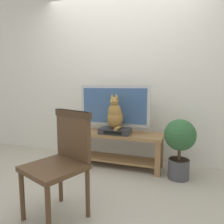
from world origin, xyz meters
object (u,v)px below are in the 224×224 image
object	(u,v)px
wooden_chair	(63,156)
book_stack	(80,128)
tv_stand	(113,143)
potted_plant	(180,143)
tv	(114,107)
media_box	(115,131)
cat	(115,115)

from	to	relation	value
wooden_chair	book_stack	distance (m)	1.26
tv_stand	wooden_chair	world-z (taller)	wooden_chair
wooden_chair	potted_plant	xyz separation A→B (m)	(0.95, 1.09, -0.09)
wooden_chair	potted_plant	size ratio (longest dim) A/B	1.25
tv	media_box	world-z (taller)	tv
tv_stand	book_stack	distance (m)	0.53
tv	book_stack	bearing A→B (deg)	-168.28
tv	potted_plant	bearing A→B (deg)	-11.82
potted_plant	tv	bearing A→B (deg)	168.18
media_box	cat	bearing A→B (deg)	-85.44
cat	wooden_chair	distance (m)	1.16
tv_stand	cat	world-z (taller)	cat
tv_stand	potted_plant	xyz separation A→B (m)	(0.90, -0.14, 0.12)
tv_stand	wooden_chair	bearing A→B (deg)	-92.45
cat	book_stack	world-z (taller)	cat
tv_stand	tv	size ratio (longest dim) A/B	1.37
media_box	wooden_chair	xyz separation A→B (m)	(-0.11, -1.15, 0.01)
tv_stand	wooden_chair	size ratio (longest dim) A/B	1.50
tv	cat	distance (m)	0.18
cat	wooden_chair	size ratio (longest dim) A/B	0.51
media_box	potted_plant	xyz separation A→B (m)	(0.85, -0.06, -0.07)
tv	wooden_chair	size ratio (longest dim) A/B	1.09
tv	media_box	size ratio (longest dim) A/B	2.40
tv	cat	xyz separation A→B (m)	(0.06, -0.14, -0.09)
wooden_chair	tv_stand	bearing A→B (deg)	87.55
tv	wooden_chair	distance (m)	1.31
cat	book_stack	bearing A→B (deg)	175.90
cat	book_stack	xyz separation A→B (m)	(-0.56, 0.04, -0.23)
tv_stand	cat	bearing A→B (deg)	-57.73
wooden_chair	book_stack	world-z (taller)	wooden_chair
media_box	book_stack	distance (m)	0.56
potted_plant	cat	bearing A→B (deg)	176.92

